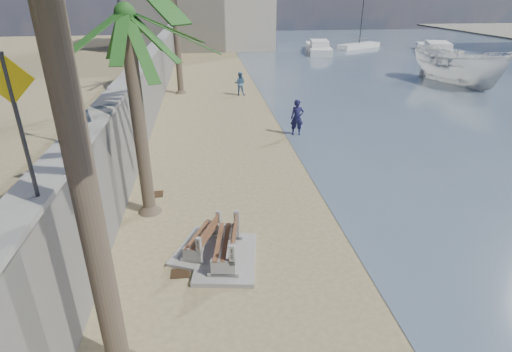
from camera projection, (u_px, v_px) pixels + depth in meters
seawall at (152, 83)px, 24.28m from camera, size 0.45×70.00×3.50m
wall_cap at (149, 53)px, 23.53m from camera, size 0.80×70.00×0.12m
bench_near at (226, 247)px, 10.97m from camera, size 1.95×2.57×0.99m
bench_far at (203, 240)px, 11.41m from camera, size 2.06×2.39×0.84m
palm_mid at (125, 16)px, 10.99m from camera, size 5.00×5.00×7.17m
pedestrian_sign at (15, 108)px, 6.22m from camera, size 0.78×0.07×2.40m
person_a at (297, 115)px, 20.44m from camera, size 0.80×0.58×2.12m
person_b at (240, 82)px, 28.58m from camera, size 1.01×0.87×1.83m
boat_cruiser at (459, 65)px, 31.63m from camera, size 4.13×4.20×3.90m
yacht_near at (435, 51)px, 47.94m from camera, size 6.68×11.29×1.50m
yacht_far at (318, 49)px, 49.51m from camera, size 4.15×9.42×1.50m
sailboat_west at (359, 46)px, 52.87m from camera, size 6.61×4.80×9.22m
debris_c at (154, 194)px, 14.72m from camera, size 0.65×0.53×0.03m
debris_d at (180, 273)px, 10.59m from camera, size 0.51×0.41×0.03m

